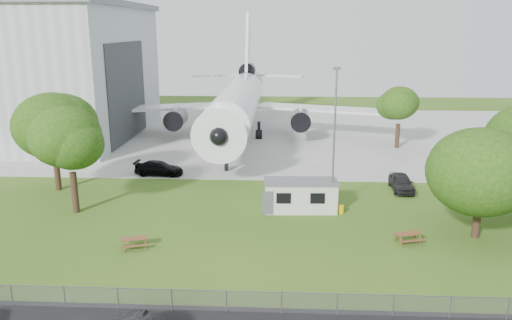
{
  "coord_description": "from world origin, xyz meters",
  "views": [
    {
      "loc": [
        3.82,
        -33.66,
        15.04
      ],
      "look_at": [
        1.74,
        8.0,
        4.0
      ],
      "focal_mm": 35.0,
      "sensor_mm": 36.0,
      "label": 1
    }
  ],
  "objects_px": {
    "airliner": "(239,100)",
    "picnic_east": "(408,243)",
    "picnic_west": "(135,248)",
    "site_cabin": "(301,195)"
  },
  "relations": [
    {
      "from": "airliner",
      "to": "picnic_east",
      "type": "bearing_deg",
      "value": -67.0
    },
    {
      "from": "site_cabin",
      "to": "picnic_east",
      "type": "distance_m",
      "value": 9.95
    },
    {
      "from": "site_cabin",
      "to": "picnic_east",
      "type": "height_order",
      "value": "site_cabin"
    },
    {
      "from": "picnic_west",
      "to": "picnic_east",
      "type": "distance_m",
      "value": 19.6
    },
    {
      "from": "picnic_east",
      "to": "site_cabin",
      "type": "bearing_deg",
      "value": 125.23
    },
    {
      "from": "picnic_west",
      "to": "picnic_east",
      "type": "height_order",
      "value": "same"
    },
    {
      "from": "airliner",
      "to": "picnic_east",
      "type": "distance_m",
      "value": 39.09
    },
    {
      "from": "picnic_west",
      "to": "picnic_east",
      "type": "xyz_separation_m",
      "value": [
        19.51,
        1.84,
        0.0
      ]
    },
    {
      "from": "airliner",
      "to": "picnic_west",
      "type": "xyz_separation_m",
      "value": [
        -4.38,
        -37.49,
        -5.27
      ]
    },
    {
      "from": "airliner",
      "to": "picnic_west",
      "type": "distance_m",
      "value": 38.11
    }
  ]
}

